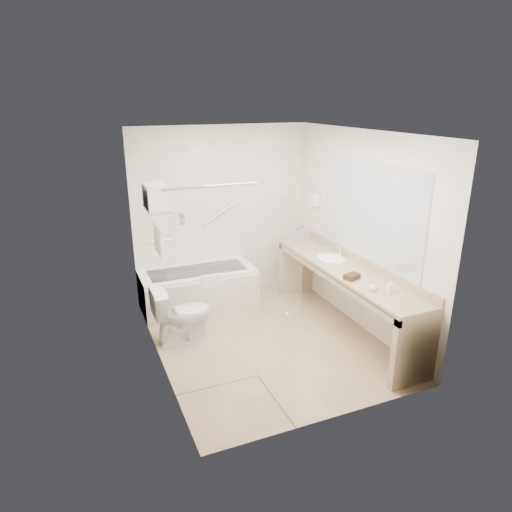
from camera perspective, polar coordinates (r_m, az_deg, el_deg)
name	(u,v)px	position (r m, az deg, el deg)	size (l,w,h in m)	color
floor	(265,339)	(5.79, 1.17, -10.30)	(3.20, 3.20, 0.00)	tan
ceiling	(267,132)	(5.05, 1.36, 15.20)	(2.60, 3.20, 0.10)	silver
wall_back	(222,213)	(6.72, -4.30, 5.40)	(2.60, 0.10, 2.50)	white
wall_front	(342,296)	(3.97, 10.69, -4.97)	(2.60, 0.10, 2.50)	white
wall_left	(154,258)	(4.93, -12.69, -0.26)	(0.10, 3.20, 2.50)	white
wall_right	(360,231)	(5.91, 12.87, 3.01)	(0.10, 3.20, 2.50)	white
bathtub	(198,288)	(6.57, -7.22, -4.02)	(1.60, 0.73, 0.59)	white
grab_bar_short	(159,241)	(6.54, -12.03, 1.89)	(0.03, 0.03, 0.40)	silver
grab_bar_long	(219,214)	(6.67, -4.60, 5.28)	(0.03, 0.03, 0.60)	silver
shower_enclosure	(245,298)	(4.33, -1.44, -5.21)	(0.96, 0.91, 2.11)	silver
towel_shelf	(156,203)	(5.15, -12.40, 6.43)	(0.24, 0.55, 0.81)	silver
vanity_counter	(345,283)	(5.85, 11.05, -3.39)	(0.55, 2.70, 0.95)	tan
sink	(331,260)	(6.11, 9.35, -0.47)	(0.40, 0.52, 0.14)	white
faucet	(341,251)	(6.15, 10.55, 0.67)	(0.03, 0.03, 0.14)	silver
mirror	(368,211)	(5.72, 13.87, 5.49)	(0.02, 2.00, 1.20)	silver
hairdryer_unit	(316,200)	(6.69, 7.46, 6.98)	(0.08, 0.10, 0.18)	white
toilet	(182,314)	(5.67, -9.23, -7.21)	(0.40, 0.72, 0.70)	white
amenity_basket	(352,276)	(5.43, 11.90, -2.52)	(0.18, 0.12, 0.06)	#472819
soap_bottle_a	(390,290)	(5.17, 16.37, -4.06)	(0.06, 0.14, 0.06)	white
soap_bottle_b	(373,287)	(5.15, 14.42, -3.78)	(0.09, 0.11, 0.09)	white
water_bottle_left	(298,235)	(6.74, 5.23, 2.66)	(0.06, 0.06, 0.19)	silver
water_bottle_mid	(323,251)	(6.10, 8.34, 0.64)	(0.05, 0.05, 0.18)	silver
water_bottle_right	(302,233)	(6.77, 5.79, 2.84)	(0.07, 0.07, 0.22)	silver
drinking_glass_near	(302,246)	(6.37, 5.77, 1.22)	(0.07, 0.07, 0.09)	silver
drinking_glass_far	(314,247)	(6.38, 7.25, 1.18)	(0.07, 0.07, 0.08)	silver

